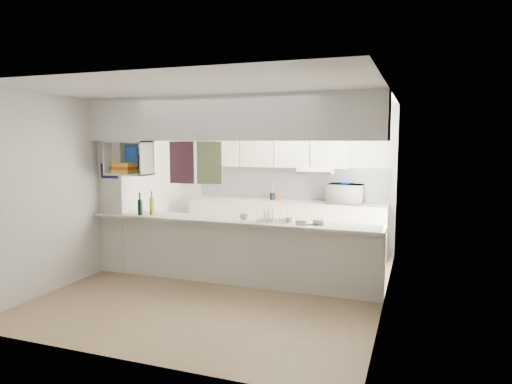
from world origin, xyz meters
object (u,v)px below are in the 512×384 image
at_px(microwave, 346,194).
at_px(bowl, 345,183).
at_px(dish_rack, 272,215).
at_px(wine_bottles, 146,206).

relative_size(microwave, bowl, 2.47).
bearing_deg(dish_rack, bowl, 58.96).
bearing_deg(bowl, dish_rack, -107.41).
distance_m(bowl, wine_bottles, 3.36).
height_order(microwave, wine_bottles, wine_bottles).
bearing_deg(microwave, bowl, 73.30).
xyz_separation_m(dish_rack, wine_bottles, (-1.91, -0.09, 0.04)).
bearing_deg(wine_bottles, bowl, 40.23).
distance_m(microwave, dish_rack, 2.21).
height_order(dish_rack, wine_bottles, wine_bottles).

